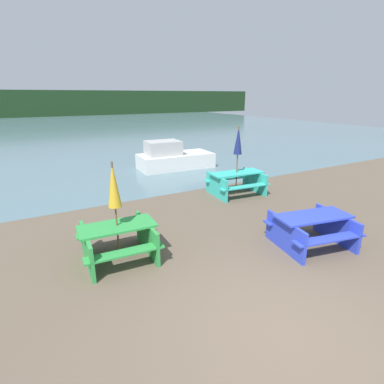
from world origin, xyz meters
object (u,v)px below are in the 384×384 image
(umbrella_gold, at_px, (114,186))
(umbrella_navy, at_px, (238,141))
(boat, at_px, (173,158))
(picnic_table_green, at_px, (118,239))
(picnic_table_blue, at_px, (312,227))
(picnic_table_teal, at_px, (236,181))

(umbrella_gold, bearing_deg, umbrella_navy, 25.54)
(umbrella_gold, height_order, boat, umbrella_gold)
(umbrella_navy, relative_size, boat, 0.66)
(picnic_table_green, relative_size, umbrella_navy, 0.69)
(boat, bearing_deg, picnic_table_blue, -91.14)
(picnic_table_blue, relative_size, umbrella_navy, 0.82)
(picnic_table_teal, bearing_deg, umbrella_gold, -154.46)
(picnic_table_green, height_order, boat, boat)
(picnic_table_blue, height_order, picnic_table_teal, picnic_table_teal)
(umbrella_gold, xyz_separation_m, boat, (4.53, 6.79, -1.11))
(picnic_table_green, bearing_deg, umbrella_navy, 25.54)
(picnic_table_green, distance_m, umbrella_navy, 5.43)
(boat, bearing_deg, picnic_table_teal, -84.47)
(picnic_table_blue, distance_m, umbrella_gold, 4.38)
(picnic_table_blue, xyz_separation_m, boat, (0.59, 8.34, 0.04))
(umbrella_gold, bearing_deg, boat, 56.28)
(picnic_table_teal, height_order, umbrella_gold, umbrella_gold)
(picnic_table_green, distance_m, picnic_table_teal, 5.25)
(picnic_table_green, distance_m, umbrella_gold, 1.14)
(picnic_table_teal, bearing_deg, picnic_table_green, -154.46)
(picnic_table_blue, height_order, umbrella_navy, umbrella_navy)
(picnic_table_green, distance_m, boat, 8.17)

